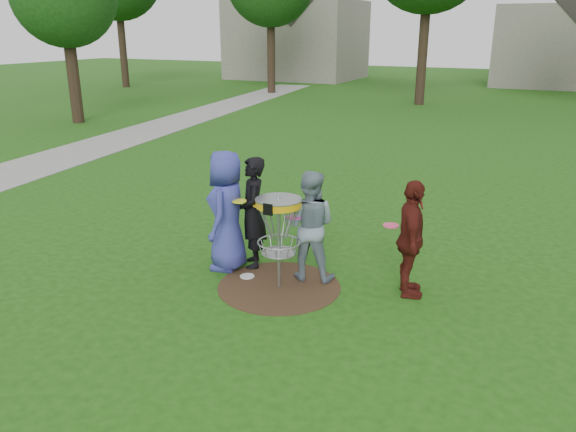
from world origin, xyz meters
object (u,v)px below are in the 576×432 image
at_px(player_black, 253,213).
at_px(player_grey, 309,225).
at_px(player_maroon, 411,239).
at_px(player_blue, 227,211).
at_px(disc_golf_basket, 279,221).

distance_m(player_black, player_grey, 0.98).
xyz_separation_m(player_grey, player_maroon, (1.49, 0.08, 0.00)).
relative_size(player_grey, player_maroon, 1.00).
height_order(player_black, player_grey, player_black).
bearing_deg(player_blue, disc_golf_basket, 60.66).
distance_m(player_blue, player_black, 0.40).
bearing_deg(player_grey, player_maroon, 172.10).
height_order(player_maroon, disc_golf_basket, player_maroon).
distance_m(player_grey, disc_golf_basket, 0.59).
distance_m(player_black, player_maroon, 2.47).
distance_m(player_maroon, disc_golf_basket, 1.85).
distance_m(player_blue, player_grey, 1.31).
height_order(player_blue, disc_golf_basket, player_blue).
bearing_deg(disc_golf_basket, player_blue, 163.98).
xyz_separation_m(player_black, player_grey, (0.98, -0.04, -0.05)).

